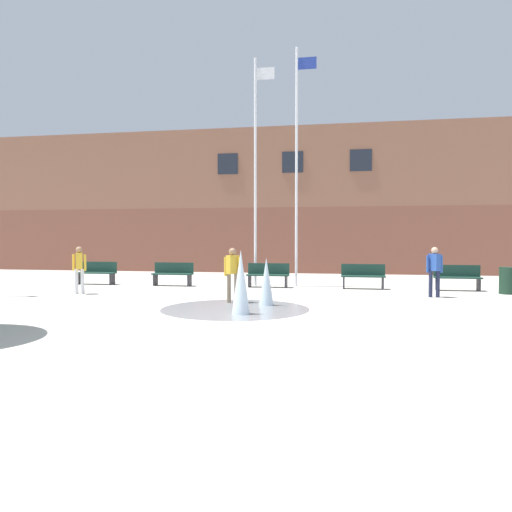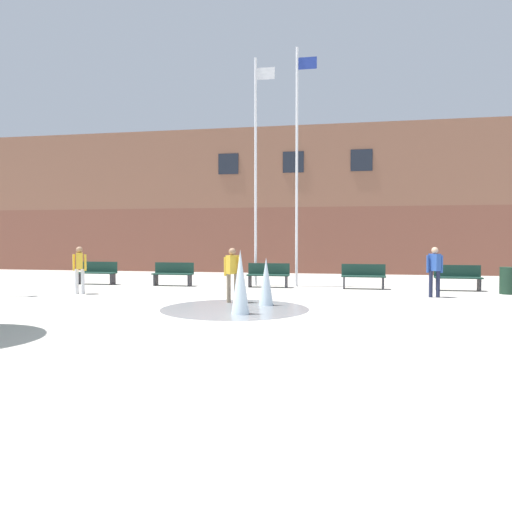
{
  "view_description": "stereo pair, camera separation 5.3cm",
  "coord_description": "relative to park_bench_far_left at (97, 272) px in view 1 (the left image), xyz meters",
  "views": [
    {
      "loc": [
        2.88,
        -8.67,
        1.89
      ],
      "look_at": [
        -0.02,
        7.02,
        1.3
      ],
      "focal_mm": 35.0,
      "sensor_mm": 36.0,
      "label": 1
    },
    {
      "loc": [
        2.93,
        -8.66,
        1.89
      ],
      "look_at": [
        -0.02,
        7.02,
        1.3
      ],
      "focal_mm": 35.0,
      "sensor_mm": 36.0,
      "label": 2
    }
  ],
  "objects": [
    {
      "name": "splash_fountain",
      "position": [
        7.46,
        -5.93,
        0.13
      ],
      "size": [
        3.94,
        3.94,
        1.59
      ],
      "color": "gray",
      "rests_on": "ground"
    },
    {
      "name": "flagpole_right",
      "position": [
        8.05,
        0.63,
        4.35
      ],
      "size": [
        0.8,
        0.1,
        9.15
      ],
      "color": "silver",
      "rests_on": "ground"
    },
    {
      "name": "park_bench_under_left_flagpole",
      "position": [
        7.01,
        0.08,
        0.0
      ],
      "size": [
        1.6,
        0.44,
        0.91
      ],
      "color": "#28282D",
      "rests_on": "ground"
    },
    {
      "name": "adult_watching",
      "position": [
        1.16,
        -3.34,
        0.45
      ],
      "size": [
        0.5,
        0.39,
        1.59
      ],
      "rotation": [
        0.0,
        0.0,
        -1.09
      ],
      "color": "silver",
      "rests_on": "ground"
    },
    {
      "name": "ground_plane",
      "position": [
        7.11,
        -9.95,
        -0.48
      ],
      "size": [
        100.0,
        100.0,
        0.0
      ],
      "primitive_type": "plane",
      "color": "#B2ADA3"
    },
    {
      "name": "teen_by_trashcan",
      "position": [
        6.71,
        -4.59,
        0.45
      ],
      "size": [
        0.5,
        0.39,
        1.59
      ],
      "rotation": [
        0.0,
        0.0,
        -2.19
      ],
      "color": "#89755B",
      "rests_on": "ground"
    },
    {
      "name": "trash_can",
      "position": [
        15.28,
        -0.71,
        -0.03
      ],
      "size": [
        0.56,
        0.56,
        0.9
      ],
      "primitive_type": "cylinder",
      "color": "#193323",
      "rests_on": "ground"
    },
    {
      "name": "park_bench_far_left",
      "position": [
        0.0,
        0.0,
        0.0
      ],
      "size": [
        1.6,
        0.44,
        0.91
      ],
      "color": "#28282D",
      "rests_on": "ground"
    },
    {
      "name": "park_bench_center",
      "position": [
        10.55,
        0.12,
        0.0
      ],
      "size": [
        1.6,
        0.44,
        0.91
      ],
      "color": "#28282D",
      "rests_on": "ground"
    },
    {
      "name": "park_bench_near_trashcan",
      "position": [
        13.84,
        0.11,
        0.0
      ],
      "size": [
        1.6,
        0.44,
        0.91
      ],
      "color": "#28282D",
      "rests_on": "ground"
    },
    {
      "name": "park_bench_left_of_flagpoles",
      "position": [
        3.24,
        -0.03,
        0.0
      ],
      "size": [
        1.6,
        0.44,
        0.91
      ],
      "color": "#28282D",
      "rests_on": "ground"
    },
    {
      "name": "flagpole_left",
      "position": [
        6.44,
        0.63,
        4.2
      ],
      "size": [
        0.8,
        0.1,
        8.86
      ],
      "color": "silver",
      "rests_on": "ground"
    },
    {
      "name": "library_building",
      "position": [
        7.11,
        10.59,
        3.4
      ],
      "size": [
        36.0,
        6.05,
        7.77
      ],
      "color": "brown",
      "rests_on": "ground"
    },
    {
      "name": "adult_near_bench",
      "position": [
        12.69,
        -2.13,
        0.45
      ],
      "size": [
        0.5,
        0.39,
        1.59
      ],
      "rotation": [
        0.0,
        0.0,
        -0.93
      ],
      "color": "#1E233D",
      "rests_on": "ground"
    }
  ]
}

